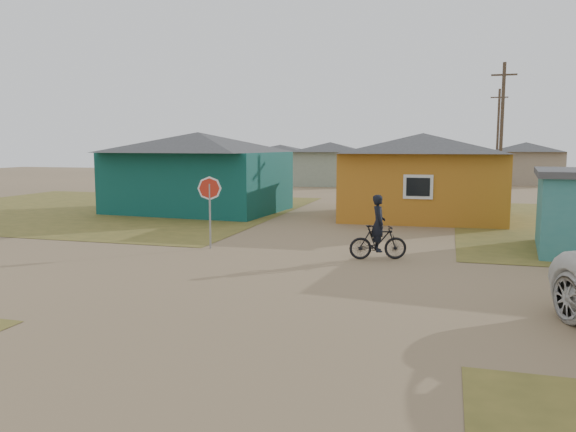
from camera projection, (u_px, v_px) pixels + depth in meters
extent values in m
plane|color=#8B7050|center=(284.00, 286.00, 13.43)|extent=(120.00, 120.00, 0.00)
cube|color=olive|center=(100.00, 209.00, 29.67)|extent=(20.00, 18.00, 0.00)
cube|color=#0B3E39|center=(199.00, 182.00, 28.45)|extent=(8.40, 6.54, 3.00)
pyramid|color=#343537|center=(198.00, 142.00, 28.20)|extent=(8.93, 7.08, 1.00)
cube|color=#B46D1B|center=(422.00, 185.00, 25.91)|extent=(7.21, 6.24, 3.00)
pyramid|color=#343537|center=(423.00, 143.00, 25.66)|extent=(7.72, 6.76, 0.90)
cube|color=silver|center=(418.00, 187.00, 23.00)|extent=(1.20, 0.06, 1.00)
cube|color=black|center=(418.00, 187.00, 22.97)|extent=(0.95, 0.04, 0.75)
cube|color=gray|center=(330.00, 168.00, 47.32)|extent=(6.49, 5.60, 2.80)
pyramid|color=#343537|center=(330.00, 147.00, 47.09)|extent=(7.04, 6.15, 0.80)
cube|color=gray|center=(525.00, 168.00, 48.65)|extent=(6.41, 5.50, 2.80)
pyramid|color=#343537|center=(526.00, 147.00, 48.42)|extent=(6.95, 6.05, 0.80)
cube|color=gray|center=(280.00, 164.00, 60.96)|extent=(5.75, 5.28, 2.70)
pyramid|color=#343537|center=(280.00, 148.00, 60.75)|extent=(6.28, 5.81, 0.70)
cylinder|color=#4A3A2C|center=(501.00, 134.00, 32.12)|extent=(0.20, 0.20, 8.00)
cube|color=#4A3A2C|center=(504.00, 75.00, 31.70)|extent=(1.40, 0.10, 0.10)
cylinder|color=#4A3A2C|center=(498.00, 137.00, 47.10)|extent=(0.20, 0.20, 8.00)
cube|color=#4A3A2C|center=(499.00, 97.00, 46.68)|extent=(1.40, 0.10, 0.10)
cylinder|color=gray|center=(210.00, 216.00, 18.15)|extent=(0.06, 0.06, 2.12)
imported|color=black|center=(378.00, 242.00, 16.51)|extent=(1.76, 0.98, 1.02)
imported|color=black|center=(378.00, 223.00, 16.44)|extent=(0.57, 0.70, 1.67)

